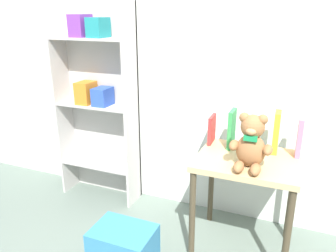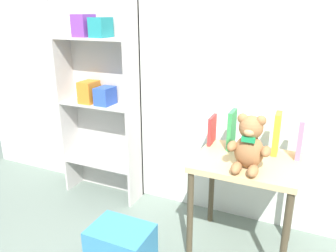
# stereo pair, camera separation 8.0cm
# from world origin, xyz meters

# --- Properties ---
(wall_back) EXTENTS (4.80, 0.06, 2.50)m
(wall_back) POSITION_xyz_m (0.00, 1.37, 1.25)
(wall_back) COLOR silver
(wall_back) RESTS_ON ground_plane
(bookshelf_side) EXTENTS (0.67, 0.23, 1.63)m
(bookshelf_side) POSITION_xyz_m (-0.97, 1.24, 0.89)
(bookshelf_side) COLOR #BCB7B2
(bookshelf_side) RESTS_ON ground_plane
(display_table) EXTENTS (0.62, 0.52, 0.66)m
(display_table) POSITION_xyz_m (0.29, 0.96, 0.56)
(display_table) COLOR tan
(display_table) RESTS_ON ground_plane
(teddy_bear) EXTENTS (0.25, 0.22, 0.32)m
(teddy_bear) POSITION_xyz_m (0.32, 0.84, 0.81)
(teddy_bear) COLOR #99663D
(teddy_bear) RESTS_ON display_table
(book_standing_red) EXTENTS (0.02, 0.15, 0.19)m
(book_standing_red) POSITION_xyz_m (0.01, 1.13, 0.76)
(book_standing_red) COLOR red
(book_standing_red) RESTS_ON display_table
(book_standing_green) EXTENTS (0.03, 0.14, 0.26)m
(book_standing_green) POSITION_xyz_m (0.15, 1.11, 0.79)
(book_standing_green) COLOR #33934C
(book_standing_green) RESTS_ON display_table
(book_standing_teal) EXTENTS (0.05, 0.13, 0.18)m
(book_standing_teal) POSITION_xyz_m (0.29, 1.11, 0.75)
(book_standing_teal) COLOR teal
(book_standing_teal) RESTS_ON display_table
(book_standing_yellow) EXTENTS (0.04, 0.13, 0.27)m
(book_standing_yellow) POSITION_xyz_m (0.43, 1.13, 0.80)
(book_standing_yellow) COLOR gold
(book_standing_yellow) RESTS_ON display_table
(book_standing_pink) EXTENTS (0.03, 0.11, 0.25)m
(book_standing_pink) POSITION_xyz_m (0.57, 1.12, 0.79)
(book_standing_pink) COLOR #D17093
(book_standing_pink) RESTS_ON display_table
(storage_bin) EXTENTS (0.38, 0.27, 0.28)m
(storage_bin) POSITION_xyz_m (-0.35, 0.50, 0.14)
(storage_bin) COLOR teal
(storage_bin) RESTS_ON ground_plane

